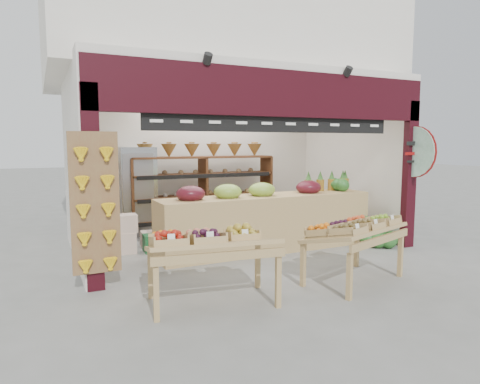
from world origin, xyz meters
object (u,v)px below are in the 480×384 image
refrigerator (135,193)px  mid_counter (266,220)px  back_shelving (203,177)px  cardboard_stack (137,238)px  display_table_left (203,242)px  display_table_right (354,229)px  watermelon_pile (377,235)px

refrigerator → mid_counter: 2.79m
back_shelving → refrigerator: bearing=172.8°
back_shelving → cardboard_stack: back_shelving is taller
cardboard_stack → display_table_left: (0.19, -2.81, 0.50)m
back_shelving → display_table_left: 4.04m
display_table_right → watermelon_pile: display_table_right is taller
back_shelving → watermelon_pile: 3.65m
cardboard_stack → display_table_right: display_table_right is taller
cardboard_stack → mid_counter: bearing=-23.1°
cardboard_stack → refrigerator: bearing=79.3°
display_table_left → display_table_right: (2.16, -0.13, -0.01)m
mid_counter → display_table_right: size_ratio=2.41×
back_shelving → display_table_left: (-1.41, -3.76, -0.45)m
refrigerator → display_table_left: bearing=-95.7°
mid_counter → display_table_left: mid_counter is taller
display_table_left → display_table_right: bearing=-3.4°
display_table_left → mid_counter: bearing=45.1°
back_shelving → watermelon_pile: back_shelving is taller
display_table_left → back_shelving: bearing=69.5°
display_table_left → watermelon_pile: (3.93, 1.31, -0.54)m
refrigerator → watermelon_pile: size_ratio=2.57×
display_table_right → back_shelving: bearing=100.9°
mid_counter → watermelon_pile: (2.02, -0.61, -0.33)m
cardboard_stack → display_table_left: bearing=-86.1°
mid_counter → display_table_right: bearing=-83.2°
cardboard_stack → back_shelving: bearing=30.6°
cardboard_stack → mid_counter: (2.11, -0.90, 0.29)m
mid_counter → watermelon_pile: mid_counter is taller
back_shelving → display_table_right: back_shelving is taller
back_shelving → watermelon_pile: size_ratio=4.32×
cardboard_stack → watermelon_pile: size_ratio=1.38×
cardboard_stack → mid_counter: 2.31m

